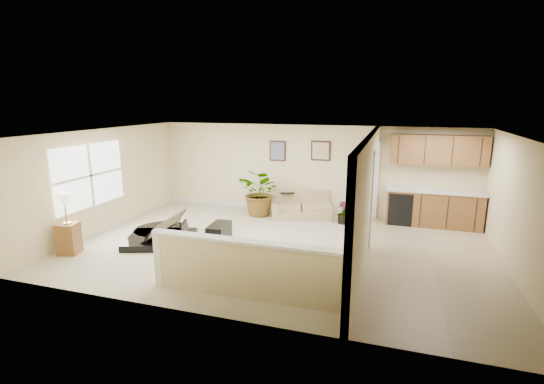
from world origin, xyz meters
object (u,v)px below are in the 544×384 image
(loveseat, at_px, (302,204))
(accent_table, at_px, (287,200))
(lamp_stand, at_px, (68,228))
(palm_plant, at_px, (261,193))
(piano_bench, at_px, (219,234))
(small_plant, at_px, (344,214))
(piano, at_px, (162,216))

(loveseat, height_order, accent_table, loveseat)
(accent_table, xyz_separation_m, lamp_stand, (-3.58, -4.28, 0.14))
(accent_table, height_order, palm_plant, palm_plant)
(piano_bench, bearing_deg, small_plant, 45.08)
(piano_bench, distance_m, accent_table, 2.98)
(palm_plant, bearing_deg, piano, -119.71)
(piano, distance_m, palm_plant, 3.02)
(piano_bench, relative_size, accent_table, 1.13)
(small_plant, bearing_deg, lamp_stand, -143.67)
(small_plant, relative_size, lamp_stand, 0.45)
(piano_bench, distance_m, loveseat, 3.00)
(piano_bench, xyz_separation_m, palm_plant, (0.13, 2.47, 0.42))
(piano, bearing_deg, accent_table, 36.39)
(palm_plant, distance_m, lamp_stand, 4.87)
(palm_plant, bearing_deg, accent_table, 31.78)
(loveseat, bearing_deg, palm_plant, 177.55)
(loveseat, relative_size, palm_plant, 1.24)
(palm_plant, bearing_deg, lamp_stand, -127.10)
(loveseat, relative_size, small_plant, 3.14)
(piano, xyz_separation_m, palm_plant, (1.49, 2.62, 0.08))
(accent_table, distance_m, lamp_stand, 5.58)
(accent_table, height_order, small_plant, accent_table)
(palm_plant, distance_m, small_plant, 2.34)
(piano, relative_size, palm_plant, 1.36)
(piano_bench, relative_size, palm_plant, 0.49)
(accent_table, xyz_separation_m, small_plant, (1.66, -0.43, -0.16))
(loveseat, bearing_deg, accent_table, 147.84)
(palm_plant, xyz_separation_m, lamp_stand, (-2.94, -3.88, -0.11))
(loveseat, xyz_separation_m, lamp_stand, (-4.04, -4.15, 0.20))
(piano, distance_m, piano_bench, 1.41)
(small_plant, xyz_separation_m, lamp_stand, (-5.24, -3.86, 0.30))
(piano, height_order, piano_bench, piano)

